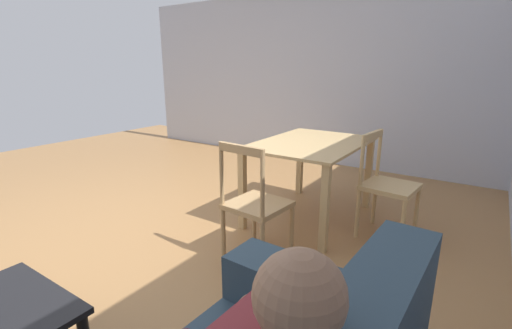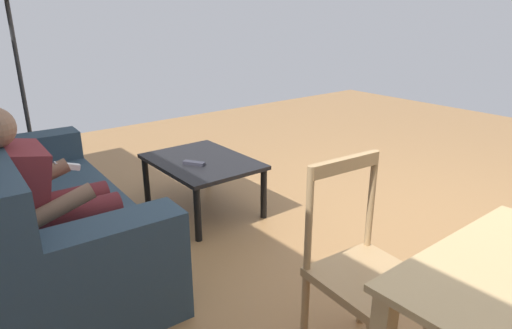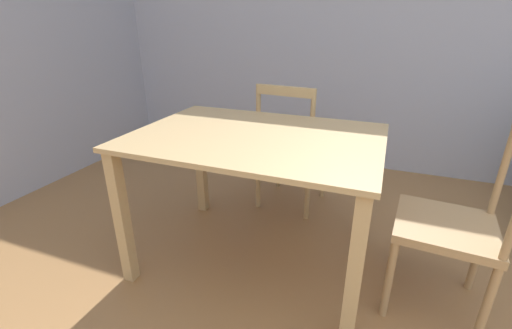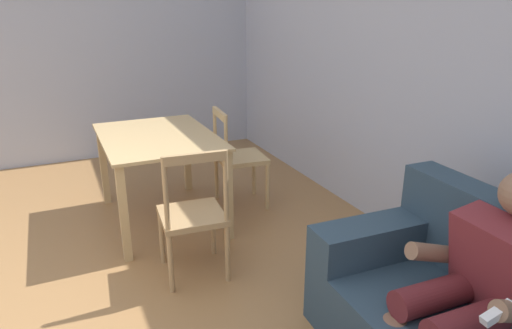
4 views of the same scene
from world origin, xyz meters
The scene contains 5 objects.
wall_back centered at (0.00, 2.98, 1.27)m, with size 6.85×0.12×2.54m, color #B2B7C6.
person_lounging centered at (1.07, 2.15, 0.55)m, with size 0.60×0.86×1.08m.
dining_table centered at (-1.35, 1.24, 0.65)m, with size 1.24×0.90×0.76m.
dining_chair_near_wall centered at (-1.35, 1.96, 0.46)m, with size 0.46×0.46×0.91m.
dining_chair_facing_couch centered at (-0.39, 1.24, 0.45)m, with size 0.45×0.45×0.93m.
Camera 4 is at (2.26, 0.48, 1.77)m, focal length 31.60 mm.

